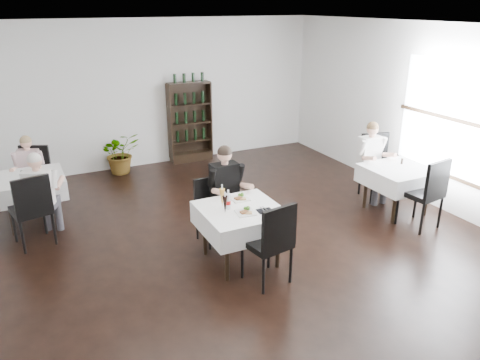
# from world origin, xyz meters

# --- Properties ---
(room_shell) EXTENTS (9.00, 9.00, 9.00)m
(room_shell) POSITION_xyz_m (0.00, 0.00, 1.50)
(room_shell) COLOR black
(room_shell) RESTS_ON ground
(window_right) EXTENTS (0.06, 2.30, 1.85)m
(window_right) POSITION_xyz_m (3.48, 0.00, 1.50)
(window_right) COLOR white
(window_right) RESTS_ON room_shell
(wine_shelf) EXTENTS (0.90, 0.28, 1.75)m
(wine_shelf) POSITION_xyz_m (0.60, 4.31, 0.85)
(wine_shelf) COLOR black
(wine_shelf) RESTS_ON ground
(main_table) EXTENTS (1.03, 1.03, 0.77)m
(main_table) POSITION_xyz_m (-0.30, 0.00, 0.62)
(main_table) COLOR black
(main_table) RESTS_ON ground
(left_table) EXTENTS (0.98, 0.98, 0.77)m
(left_table) POSITION_xyz_m (-2.70, 2.50, 0.62)
(left_table) COLOR black
(left_table) RESTS_ON ground
(right_table) EXTENTS (0.98, 0.98, 0.77)m
(right_table) POSITION_xyz_m (2.70, 0.30, 0.62)
(right_table) COLOR black
(right_table) RESTS_ON ground
(potted_tree) EXTENTS (0.84, 0.75, 0.85)m
(potted_tree) POSITION_xyz_m (-0.96, 4.20, 0.42)
(potted_tree) COLOR #23531C
(potted_tree) RESTS_ON ground
(main_chair_far) EXTENTS (0.47, 0.48, 0.94)m
(main_chair_far) POSITION_xyz_m (-0.41, 0.74, 0.53)
(main_chair_far) COLOR black
(main_chair_far) RESTS_ON ground
(main_chair_near) EXTENTS (0.57, 0.57, 1.08)m
(main_chair_near) POSITION_xyz_m (-0.21, -0.66, 0.62)
(main_chair_near) COLOR black
(main_chair_near) RESTS_ON ground
(left_chair_far) EXTENTS (0.64, 0.64, 1.06)m
(left_chair_far) POSITION_xyz_m (-2.62, 3.10, 0.60)
(left_chair_far) COLOR black
(left_chair_far) RESTS_ON ground
(left_chair_near) EXTENTS (0.59, 0.60, 1.09)m
(left_chair_near) POSITION_xyz_m (-2.74, 1.65, 0.62)
(left_chair_near) COLOR black
(left_chair_near) RESTS_ON ground
(right_chair_far) EXTENTS (0.62, 0.62, 1.13)m
(right_chair_far) POSITION_xyz_m (2.86, 0.98, 0.65)
(right_chair_far) COLOR black
(right_chair_far) RESTS_ON ground
(right_chair_near) EXTENTS (0.58, 0.59, 1.13)m
(right_chair_near) POSITION_xyz_m (2.65, -0.36, 0.65)
(right_chair_near) COLOR black
(right_chair_near) RESTS_ON ground
(diner_main) EXTENTS (0.54, 0.54, 1.42)m
(diner_main) POSITION_xyz_m (-0.19, 0.66, 0.82)
(diner_main) COLOR #3E3D45
(diner_main) RESTS_ON ground
(diner_left_far) EXTENTS (0.52, 0.55, 1.26)m
(diner_left_far) POSITION_xyz_m (-2.68, 3.08, 0.73)
(diner_left_far) COLOR #3E3D45
(diner_left_far) RESTS_ON ground
(diner_left_near) EXTENTS (0.60, 0.63, 1.34)m
(diner_left_near) POSITION_xyz_m (-2.58, 1.83, 0.78)
(diner_left_near) COLOR #3E3D45
(diner_left_near) RESTS_ON ground
(diner_right_far) EXTENTS (0.52, 0.52, 1.39)m
(diner_right_far) POSITION_xyz_m (2.68, 0.92, 0.80)
(diner_right_far) COLOR #3E3D45
(diner_right_far) RESTS_ON ground
(plate_far) EXTENTS (0.24, 0.24, 0.07)m
(plate_far) POSITION_xyz_m (-0.18, 0.27, 0.79)
(plate_far) COLOR white
(plate_far) RESTS_ON main_table
(plate_near) EXTENTS (0.26, 0.26, 0.07)m
(plate_near) POSITION_xyz_m (-0.31, -0.16, 0.79)
(plate_near) COLOR white
(plate_near) RESTS_ON main_table
(pilsner_dark) EXTENTS (0.07, 0.07, 0.29)m
(pilsner_dark) POSITION_xyz_m (-0.54, -0.05, 0.89)
(pilsner_dark) COLOR black
(pilsner_dark) RESTS_ON main_table
(pilsner_lager) EXTENTS (0.07, 0.07, 0.32)m
(pilsner_lager) POSITION_xyz_m (-0.49, 0.15, 0.90)
(pilsner_lager) COLOR gold
(pilsner_lager) RESTS_ON main_table
(coke_bottle) EXTENTS (0.07, 0.07, 0.26)m
(coke_bottle) POSITION_xyz_m (-0.45, 0.06, 0.88)
(coke_bottle) COLOR silver
(coke_bottle) RESTS_ON main_table
(napkin_cutlery) EXTENTS (0.21, 0.22, 0.02)m
(napkin_cutlery) POSITION_xyz_m (-0.06, -0.21, 0.78)
(napkin_cutlery) COLOR black
(napkin_cutlery) RESTS_ON main_table
(pepper_mill) EXTENTS (0.04, 0.04, 0.09)m
(pepper_mill) POSITION_xyz_m (2.89, 0.43, 0.82)
(pepper_mill) COLOR black
(pepper_mill) RESTS_ON right_table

